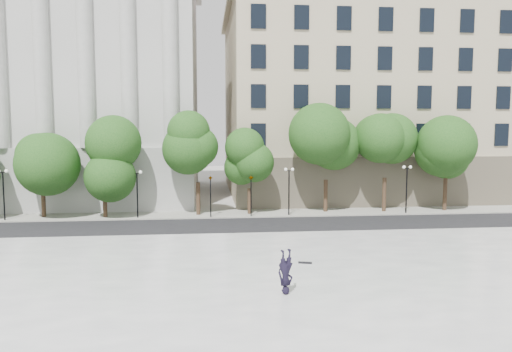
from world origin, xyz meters
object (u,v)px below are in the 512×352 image
Objects in this scene: skateboard at (305,263)px; person_lying at (286,288)px; traffic_light_east at (251,175)px; traffic_light_west at (210,176)px.

person_lying is at bearing -96.53° from skateboard.
person_lying is at bearing -91.08° from traffic_light_east.
person_lying is 5.18m from skateboard.
traffic_light_west is at bearing 77.39° from person_lying.
traffic_light_west is at bearing 121.14° from skateboard.
traffic_light_west is 3.50m from traffic_light_east.
person_lying is (3.10, -21.34, -2.91)m from traffic_light_west.
traffic_light_east reaches higher than person_lying.
traffic_light_west is at bearing 180.00° from traffic_light_east.
person_lying reaches higher than skateboard.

